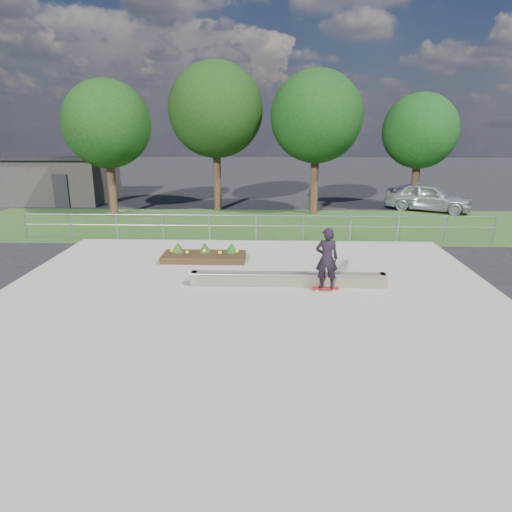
% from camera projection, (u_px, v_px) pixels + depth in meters
% --- Properties ---
extents(ground, '(120.00, 120.00, 0.00)m').
position_uv_depth(ground, '(247.00, 310.00, 12.38)').
color(ground, black).
rests_on(ground, ground).
extents(grass_verge, '(30.00, 8.00, 0.02)m').
position_uv_depth(grass_verge, '(258.00, 224.00, 22.94)').
color(grass_verge, '#2A4C1E').
rests_on(grass_verge, ground).
extents(concrete_slab, '(15.00, 15.00, 0.06)m').
position_uv_depth(concrete_slab, '(247.00, 309.00, 12.38)').
color(concrete_slab, '#9D988B').
rests_on(concrete_slab, ground).
extents(fence, '(20.06, 0.06, 1.20)m').
position_uv_depth(fence, '(256.00, 224.00, 19.37)').
color(fence, '#92959A').
rests_on(fence, ground).
extents(building, '(8.40, 5.40, 3.00)m').
position_uv_depth(building, '(47.00, 178.00, 29.70)').
color(building, '#292724').
rests_on(building, ground).
extents(tree_far_left, '(4.55, 4.55, 7.15)m').
position_uv_depth(tree_far_left, '(107.00, 124.00, 23.78)').
color(tree_far_left, '#372216').
rests_on(tree_far_left, ground).
extents(tree_mid_left, '(5.25, 5.25, 8.25)m').
position_uv_depth(tree_mid_left, '(216.00, 110.00, 25.31)').
color(tree_mid_left, '#331E14').
rests_on(tree_mid_left, ground).
extents(tree_mid_right, '(4.90, 4.90, 7.70)m').
position_uv_depth(tree_mid_right, '(316.00, 117.00, 24.27)').
color(tree_mid_right, '#332114').
rests_on(tree_mid_right, ground).
extents(tree_far_right, '(4.20, 4.20, 6.60)m').
position_uv_depth(tree_far_right, '(420.00, 131.00, 25.73)').
color(tree_far_right, black).
rests_on(tree_far_right, ground).
extents(grind_ledge, '(6.00, 0.44, 0.43)m').
position_uv_depth(grind_ledge, '(288.00, 279.00, 14.04)').
color(grind_ledge, brown).
rests_on(grind_ledge, concrete_slab).
extents(planter_bed, '(3.00, 1.20, 0.61)m').
position_uv_depth(planter_bed, '(204.00, 255.00, 16.70)').
color(planter_bed, black).
rests_on(planter_bed, concrete_slab).
extents(skateboarder, '(0.80, 0.44, 1.92)m').
position_uv_depth(skateboarder, '(327.00, 259.00, 13.41)').
color(skateboarder, silver).
rests_on(skateboarder, concrete_slab).
extents(parked_car, '(5.15, 3.86, 1.63)m').
position_uv_depth(parked_car, '(429.00, 197.00, 26.36)').
color(parked_car, '#A4A9AE').
rests_on(parked_car, ground).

